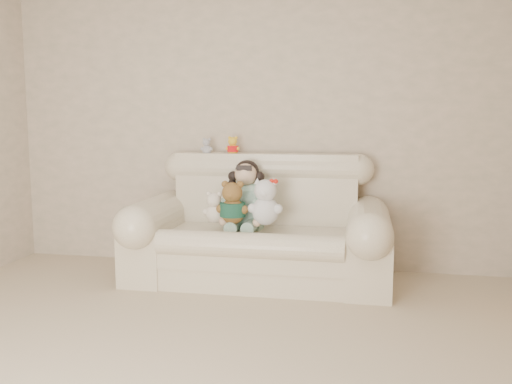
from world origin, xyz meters
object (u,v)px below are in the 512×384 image
object	(u,v)px
seated_child	(246,194)
cream_teddy	(214,204)
brown_teddy	(233,199)
white_cat	(266,197)
sofa	(258,219)

from	to	relation	value
seated_child	cream_teddy	world-z (taller)	seated_child
seated_child	cream_teddy	distance (m)	0.31
brown_teddy	white_cat	xyz separation A→B (m)	(0.26, 0.02, 0.02)
white_cat	brown_teddy	bearing A→B (deg)	161.84
sofa	white_cat	world-z (taller)	sofa
sofa	seated_child	world-z (taller)	sofa
seated_child	white_cat	world-z (taller)	seated_child
white_cat	seated_child	bearing A→B (deg)	110.46
brown_teddy	seated_child	bearing A→B (deg)	95.33
sofa	brown_teddy	size ratio (longest dim) A/B	5.23
white_cat	cream_teddy	world-z (taller)	white_cat
cream_teddy	sofa	bearing A→B (deg)	34.26
white_cat	cream_teddy	size ratio (longest dim) A/B	1.47
sofa	brown_teddy	distance (m)	0.30
brown_teddy	white_cat	bearing A→B (deg)	24.10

